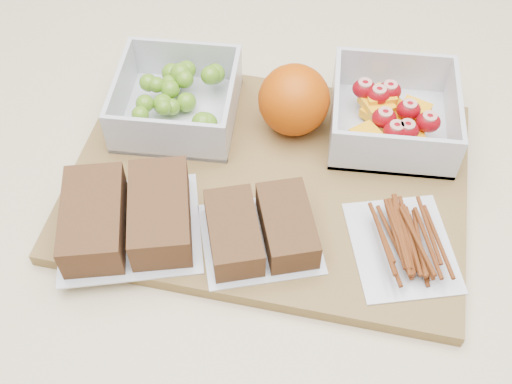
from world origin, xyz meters
TOP-DOWN VIEW (x-y plane):
  - counter at (0.00, 0.00)m, footprint 1.20×0.90m
  - cutting_board at (0.00, 0.02)m, footprint 0.45×0.34m
  - grape_container at (-0.11, 0.10)m, footprint 0.13×0.13m
  - fruit_container at (0.13, 0.10)m, footprint 0.14×0.14m
  - orange at (0.02, 0.10)m, footprint 0.08×0.08m
  - sandwich_bag_left at (-0.13, -0.07)m, footprint 0.17×0.15m
  - sandwich_bag_center at (0.00, -0.06)m, footprint 0.14×0.13m
  - pretzel_bag at (0.14, -0.06)m, footprint 0.12×0.14m

SIDE VIEW (x-z plane):
  - counter at x=0.00m, z-range 0.00..0.90m
  - cutting_board at x=0.00m, z-range 0.90..0.92m
  - pretzel_bag at x=0.14m, z-range 0.92..0.94m
  - sandwich_bag_center at x=0.00m, z-range 0.92..0.95m
  - sandwich_bag_left at x=-0.13m, z-range 0.92..0.96m
  - fruit_container at x=0.13m, z-range 0.91..0.97m
  - grape_container at x=-0.11m, z-range 0.91..0.97m
  - orange at x=0.02m, z-range 0.92..1.00m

